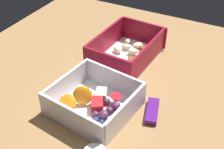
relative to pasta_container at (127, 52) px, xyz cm
name	(u,v)px	position (x,y,z in cm)	size (l,w,h in cm)	color
table_surface	(110,87)	(10.89, 0.87, -3.14)	(80.00, 80.00, 2.00)	#9E7547
pasta_container	(127,52)	(0.00, 0.00, 0.00)	(19.64, 14.19, 6.67)	white
fruit_bowl	(95,103)	(19.83, 2.12, -0.24)	(16.75, 17.34, 5.64)	white
candy_bar	(152,111)	(15.45, 13.07, -1.54)	(7.00, 2.40, 1.20)	#51197A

